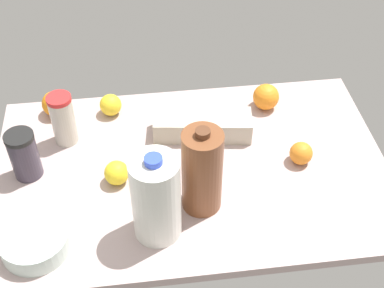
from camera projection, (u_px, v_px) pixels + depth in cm
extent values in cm
cube|color=#B7A09E|center=(192.00, 171.00, 164.51)|extent=(120.00, 76.00, 3.00)
cylinder|color=white|center=(156.00, 198.00, 137.48)|extent=(12.94, 12.94, 26.19)
cylinder|color=blue|center=(153.00, 160.00, 127.78)|extent=(4.53, 4.53, 1.80)
cube|color=#BBB5A1|center=(203.00, 126.00, 171.78)|extent=(32.34, 14.39, 7.46)
cylinder|color=beige|center=(63.00, 121.00, 166.77)|extent=(7.42, 7.42, 16.24)
cylinder|color=red|center=(59.00, 99.00, 160.66)|extent=(7.64, 7.64, 1.40)
cylinder|color=brown|center=(202.00, 171.00, 144.13)|extent=(11.19, 11.19, 26.49)
cylinder|color=#59331E|center=(203.00, 133.00, 134.33)|extent=(3.92, 3.92, 1.80)
cylinder|color=#3B3442|center=(25.00, 157.00, 156.73)|extent=(8.38, 8.38, 14.38)
cylinder|color=black|center=(19.00, 137.00, 151.26)|extent=(8.64, 8.64, 1.40)
cylinder|color=silver|center=(35.00, 242.00, 140.17)|extent=(18.32, 18.32, 5.70)
sphere|color=orange|center=(301.00, 153.00, 162.92)|extent=(7.09, 7.09, 7.09)
sphere|color=orange|center=(55.00, 104.00, 178.84)|extent=(8.60, 8.60, 8.60)
sphere|color=yellow|center=(117.00, 173.00, 156.83)|extent=(7.36, 7.36, 7.36)
sphere|color=orange|center=(266.00, 97.00, 181.22)|extent=(8.92, 8.92, 8.92)
sphere|color=yellow|center=(111.00, 105.00, 179.35)|extent=(7.35, 7.35, 7.35)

